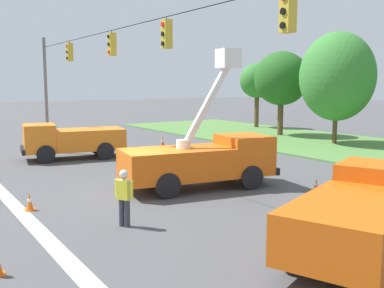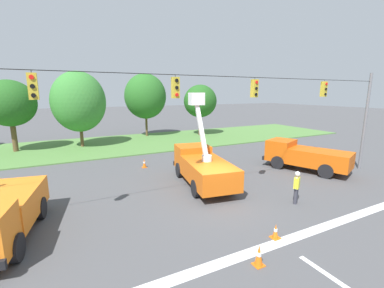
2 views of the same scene
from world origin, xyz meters
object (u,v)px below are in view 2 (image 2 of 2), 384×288
(tree_east, at_px, (145,96))
(traffic_cone_far_left, at_px, (259,255))
(road_worker, at_px, (297,185))
(traffic_cone_lane_edge_b, at_px, (215,161))
(utility_truck_bucket_lift, at_px, (202,164))
(traffic_cone_mid_left, at_px, (272,154))
(tree_west, at_px, (10,103))
(traffic_cone_foreground_left, at_px, (276,231))
(tree_far_east, at_px, (200,101))
(traffic_cone_lane_edge_a, at_px, (144,163))
(traffic_cone_mid_right, at_px, (2,184))
(tree_centre, at_px, (79,102))
(utility_truck_support_far, at_px, (304,155))

(tree_east, height_order, traffic_cone_far_left, tree_east)
(road_worker, distance_m, traffic_cone_lane_edge_b, 8.38)
(tree_east, xyz_separation_m, utility_truck_bucket_lift, (-2.26, -19.22, -4.03))
(traffic_cone_mid_left, bearing_deg, road_worker, -127.06)
(tree_west, bearing_deg, traffic_cone_foreground_left, -63.33)
(tree_west, distance_m, utility_truck_bucket_lift, 20.46)
(tree_far_east, distance_m, traffic_cone_foreground_left, 25.80)
(road_worker, xyz_separation_m, traffic_cone_mid_left, (5.77, 7.64, -0.61))
(tree_far_east, bearing_deg, traffic_cone_mid_left, -91.17)
(traffic_cone_lane_edge_b, bearing_deg, traffic_cone_lane_edge_a, 161.62)
(traffic_cone_mid_right, distance_m, traffic_cone_far_left, 15.38)
(tree_east, bearing_deg, tree_centre, -156.64)
(tree_far_east, xyz_separation_m, utility_truck_support_far, (-0.60, -17.53, -3.53))
(utility_truck_support_far, relative_size, traffic_cone_mid_left, 8.26)
(traffic_cone_lane_edge_b, bearing_deg, road_worker, -91.36)
(tree_east, xyz_separation_m, traffic_cone_lane_edge_a, (-4.53, -14.01, -4.97))
(traffic_cone_foreground_left, bearing_deg, tree_east, 84.07)
(traffic_cone_lane_edge_a, bearing_deg, utility_truck_support_far, -29.68)
(tree_west, distance_m, traffic_cone_mid_left, 25.15)
(utility_truck_bucket_lift, bearing_deg, traffic_cone_lane_edge_b, 47.22)
(tree_centre, xyz_separation_m, utility_truck_support_far, (14.42, -16.53, -3.74))
(tree_east, bearing_deg, tree_west, -167.92)
(traffic_cone_mid_right, bearing_deg, tree_east, 47.38)
(tree_centre, bearing_deg, tree_east, 23.36)
(utility_truck_support_far, height_order, traffic_cone_mid_right, utility_truck_support_far)
(traffic_cone_lane_edge_b, bearing_deg, tree_centre, 126.82)
(tree_far_east, xyz_separation_m, traffic_cone_lane_edge_a, (-11.29, -11.44, -4.30))
(road_worker, height_order, traffic_cone_far_left, road_worker)
(utility_truck_support_far, relative_size, traffic_cone_lane_edge_b, 11.07)
(traffic_cone_mid_left, xyz_separation_m, traffic_cone_lane_edge_b, (-5.57, 0.70, -0.11))
(utility_truck_bucket_lift, relative_size, traffic_cone_mid_left, 8.69)
(tree_centre, bearing_deg, traffic_cone_foreground_left, -76.20)
(traffic_cone_lane_edge_a, bearing_deg, tree_far_east, 45.37)
(traffic_cone_mid_left, bearing_deg, tree_far_east, 88.83)
(utility_truck_bucket_lift, distance_m, road_worker, 5.76)
(traffic_cone_foreground_left, distance_m, traffic_cone_lane_edge_a, 12.29)
(utility_truck_bucket_lift, relative_size, traffic_cone_lane_edge_a, 9.46)
(road_worker, xyz_separation_m, traffic_cone_lane_edge_b, (0.20, 8.34, -0.73))
(tree_centre, relative_size, traffic_cone_far_left, 10.58)
(tree_centre, bearing_deg, traffic_cone_mid_left, -41.28)
(tree_east, height_order, traffic_cone_mid_right, tree_east)
(utility_truck_support_far, distance_m, traffic_cone_foreground_left, 10.78)
(utility_truck_bucket_lift, xyz_separation_m, utility_truck_support_far, (8.41, -0.88, -0.17))
(utility_truck_bucket_lift, relative_size, utility_truck_support_far, 1.05)
(road_worker, bearing_deg, utility_truck_support_far, 36.64)
(utility_truck_support_far, xyz_separation_m, traffic_cone_foreground_left, (-8.87, -6.06, -0.83))
(utility_truck_support_far, bearing_deg, traffic_cone_mid_right, 164.90)
(traffic_cone_lane_edge_b, bearing_deg, tree_east, 93.25)
(utility_truck_bucket_lift, height_order, traffic_cone_lane_edge_a, utility_truck_bucket_lift)
(traffic_cone_lane_edge_a, bearing_deg, tree_centre, 109.68)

